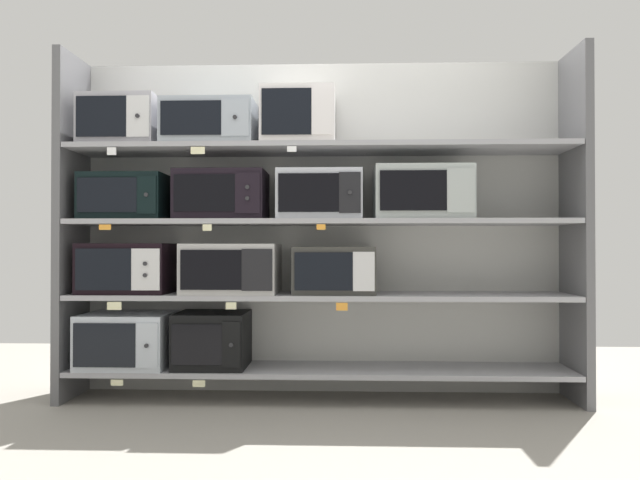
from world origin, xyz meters
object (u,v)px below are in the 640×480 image
(microwave_10, at_px, (212,125))
(microwave_11, at_px, (299,119))
(microwave_0, at_px, (128,340))
(microwave_1, at_px, (212,339))
(microwave_6, at_px, (222,196))
(microwave_5, at_px, (126,197))
(microwave_3, at_px, (232,269))
(microwave_7, at_px, (320,195))
(microwave_8, at_px, (422,193))
(microwave_2, at_px, (128,268))
(microwave_9, at_px, (123,123))
(microwave_4, at_px, (334,270))

(microwave_10, bearing_deg, microwave_11, -0.02)
(microwave_0, height_order, microwave_1, microwave_1)
(microwave_6, bearing_deg, microwave_5, 180.00)
(microwave_3, relative_size, microwave_7, 1.12)
(microwave_0, xyz_separation_m, microwave_8, (1.78, 0.00, 0.88))
(microwave_1, relative_size, microwave_10, 0.78)
(microwave_2, height_order, microwave_10, microwave_10)
(microwave_0, xyz_separation_m, microwave_7, (1.17, 0.00, 0.87))
(microwave_2, bearing_deg, microwave_5, 178.95)
(microwave_8, height_order, microwave_9, microwave_9)
(microwave_4, height_order, microwave_5, microwave_5)
(microwave_6, height_order, microwave_10, microwave_10)
(microwave_5, distance_m, microwave_7, 1.18)
(microwave_0, bearing_deg, microwave_11, -0.00)
(microwave_3, bearing_deg, microwave_0, -179.99)
(microwave_4, xyz_separation_m, microwave_7, (-0.09, 0.00, 0.45))
(microwave_7, distance_m, microwave_11, 0.48)
(microwave_4, height_order, microwave_9, microwave_9)
(microwave_9, bearing_deg, microwave_0, 0.00)
(microwave_8, distance_m, microwave_11, 0.86)
(microwave_0, distance_m, microwave_5, 0.87)
(microwave_1, distance_m, microwave_3, 0.44)
(microwave_4, xyz_separation_m, microwave_11, (-0.21, -0.00, 0.91))
(microwave_6, bearing_deg, microwave_7, -0.01)
(microwave_0, bearing_deg, microwave_9, -180.00)
(microwave_0, relative_size, microwave_3, 0.93)
(microwave_3, relative_size, microwave_4, 1.15)
(microwave_4, height_order, microwave_7, microwave_7)
(microwave_8, bearing_deg, microwave_11, -179.98)
(microwave_3, height_order, microwave_9, microwave_9)
(microwave_2, xyz_separation_m, microwave_6, (0.57, 0.00, 0.44))
(microwave_3, distance_m, microwave_9, 1.11)
(microwave_0, bearing_deg, microwave_1, 0.03)
(microwave_1, bearing_deg, microwave_6, -0.10)
(microwave_0, height_order, microwave_10, microwave_10)
(microwave_1, height_order, microwave_4, microwave_4)
(microwave_0, distance_m, microwave_6, 1.05)
(microwave_2, xyz_separation_m, microwave_10, (0.51, 0.00, 0.87))
(microwave_7, bearing_deg, microwave_9, -180.00)
(microwave_1, xyz_separation_m, microwave_11, (0.52, -0.00, 1.33))
(microwave_1, bearing_deg, microwave_3, -0.08)
(microwave_6, bearing_deg, microwave_8, 0.00)
(microwave_4, distance_m, microwave_8, 0.70)
(microwave_10, bearing_deg, microwave_8, 0.00)
(microwave_4, bearing_deg, microwave_3, 179.99)
(microwave_6, distance_m, microwave_10, 0.43)
(microwave_7, distance_m, microwave_10, 0.79)
(microwave_7, distance_m, microwave_9, 1.28)
(microwave_6, bearing_deg, microwave_2, -179.97)
(microwave_5, bearing_deg, microwave_6, -0.00)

